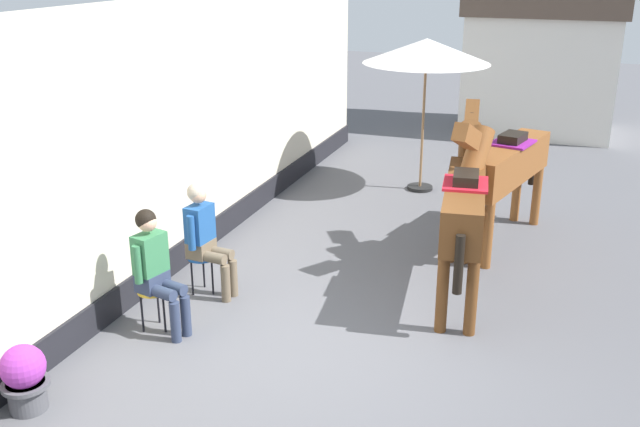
{
  "coord_description": "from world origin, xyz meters",
  "views": [
    {
      "loc": [
        2.26,
        -6.24,
        3.92
      ],
      "look_at": [
        -0.4,
        1.2,
        1.05
      ],
      "focal_mm": 40.71,
      "sensor_mm": 36.0,
      "label": 1
    }
  ],
  "objects_px": {
    "seated_visitor_near": "(155,265)",
    "flower_planter_near": "(24,377)",
    "cafe_parasol": "(427,52)",
    "saddled_horse_near": "(465,200)",
    "saddled_horse_far": "(505,166)",
    "seated_visitor_far": "(205,234)"
  },
  "relations": [
    {
      "from": "saddled_horse_near",
      "to": "saddled_horse_far",
      "type": "bearing_deg",
      "value": 80.27
    },
    {
      "from": "seated_visitor_near",
      "to": "flower_planter_near",
      "type": "height_order",
      "value": "seated_visitor_near"
    },
    {
      "from": "saddled_horse_near",
      "to": "flower_planter_near",
      "type": "xyz_separation_m",
      "value": [
        -3.26,
        -3.79,
        -0.82
      ]
    },
    {
      "from": "saddled_horse_far",
      "to": "cafe_parasol",
      "type": "xyz_separation_m",
      "value": [
        -1.58,
        2.12,
        1.2
      ]
    },
    {
      "from": "saddled_horse_near",
      "to": "saddled_horse_far",
      "type": "distance_m",
      "value": 1.66
    },
    {
      "from": "seated_visitor_far",
      "to": "saddled_horse_near",
      "type": "height_order",
      "value": "saddled_horse_near"
    },
    {
      "from": "cafe_parasol",
      "to": "saddled_horse_far",
      "type": "bearing_deg",
      "value": -53.3
    },
    {
      "from": "seated_visitor_near",
      "to": "flower_planter_near",
      "type": "distance_m",
      "value": 1.76
    },
    {
      "from": "seated_visitor_near",
      "to": "cafe_parasol",
      "type": "relative_size",
      "value": 0.54
    },
    {
      "from": "saddled_horse_near",
      "to": "cafe_parasol",
      "type": "relative_size",
      "value": 1.16
    },
    {
      "from": "seated_visitor_near",
      "to": "saddled_horse_far",
      "type": "distance_m",
      "value": 4.95
    },
    {
      "from": "flower_planter_near",
      "to": "cafe_parasol",
      "type": "height_order",
      "value": "cafe_parasol"
    },
    {
      "from": "saddled_horse_far",
      "to": "flower_planter_near",
      "type": "relative_size",
      "value": 4.59
    },
    {
      "from": "seated_visitor_near",
      "to": "flower_planter_near",
      "type": "bearing_deg",
      "value": -101.96
    },
    {
      "from": "seated_visitor_far",
      "to": "flower_planter_near",
      "type": "distance_m",
      "value": 2.73
    },
    {
      "from": "seated_visitor_near",
      "to": "cafe_parasol",
      "type": "bearing_deg",
      "value": 74.73
    },
    {
      "from": "saddled_horse_near",
      "to": "flower_planter_near",
      "type": "relative_size",
      "value": 4.67
    },
    {
      "from": "seated_visitor_far",
      "to": "saddled_horse_near",
      "type": "relative_size",
      "value": 0.46
    },
    {
      "from": "seated_visitor_near",
      "to": "saddled_horse_near",
      "type": "bearing_deg",
      "value": 36.15
    },
    {
      "from": "seated_visitor_far",
      "to": "cafe_parasol",
      "type": "xyz_separation_m",
      "value": [
        1.55,
        4.89,
        1.59
      ]
    },
    {
      "from": "seated_visitor_near",
      "to": "flower_planter_near",
      "type": "relative_size",
      "value": 2.17
    },
    {
      "from": "seated_visitor_near",
      "to": "cafe_parasol",
      "type": "distance_m",
      "value": 6.3
    }
  ]
}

